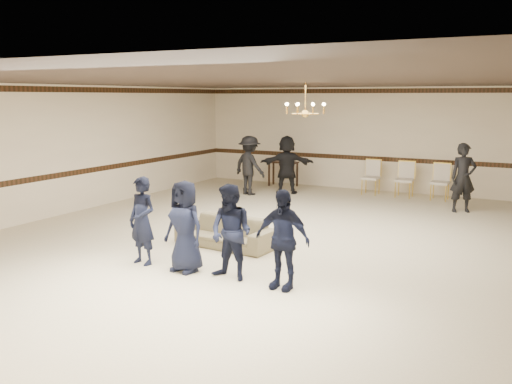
% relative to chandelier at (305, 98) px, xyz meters
% --- Properties ---
extents(room, '(12.01, 14.01, 3.21)m').
position_rel_chandelier_xyz_m(room, '(0.00, -1.00, -1.28)').
color(room, beige).
rests_on(room, ground).
extents(chair_rail, '(12.00, 0.02, 0.14)m').
position_rel_chandelier_xyz_m(chair_rail, '(0.00, 5.99, -1.88)').
color(chair_rail, '#3A1F11').
rests_on(chair_rail, wall_back).
extents(crown_molding, '(12.00, 0.02, 0.14)m').
position_rel_chandelier_xyz_m(crown_molding, '(0.00, 5.99, 0.21)').
color(crown_molding, '#3A1F11').
rests_on(crown_molding, wall_back).
extents(chandelier, '(0.94, 0.94, 0.89)m').
position_rel_chandelier_xyz_m(chandelier, '(0.00, 0.00, 0.00)').
color(chandelier, gold).
rests_on(chandelier, ceiling).
extents(boy_a, '(0.61, 0.44, 1.55)m').
position_rel_chandelier_xyz_m(boy_a, '(-1.55, -3.53, -2.10)').
color(boy_a, black).
rests_on(boy_a, floor).
extents(boy_b, '(0.81, 0.59, 1.55)m').
position_rel_chandelier_xyz_m(boy_b, '(-0.65, -3.53, -2.10)').
color(boy_b, black).
rests_on(boy_b, floor).
extents(boy_c, '(0.81, 0.66, 1.55)m').
position_rel_chandelier_xyz_m(boy_c, '(0.25, -3.53, -2.10)').
color(boy_c, black).
rests_on(boy_c, floor).
extents(boy_d, '(0.93, 0.43, 1.55)m').
position_rel_chandelier_xyz_m(boy_d, '(1.15, -3.53, -2.10)').
color(boy_d, black).
rests_on(boy_d, floor).
extents(settee, '(2.04, 0.93, 0.58)m').
position_rel_chandelier_xyz_m(settee, '(-0.86, -1.87, -2.59)').
color(settee, '#7D7253').
rests_on(settee, floor).
extents(adult_left, '(1.28, 0.97, 1.76)m').
position_rel_chandelier_xyz_m(adult_left, '(-3.24, 3.48, -1.99)').
color(adult_left, black).
rests_on(adult_left, floor).
extents(adult_mid, '(1.70, 1.14, 1.76)m').
position_rel_chandelier_xyz_m(adult_mid, '(-2.34, 4.18, -1.99)').
color(adult_mid, black).
rests_on(adult_mid, floor).
extents(adult_right, '(0.76, 0.67, 1.76)m').
position_rel_chandelier_xyz_m(adult_right, '(2.76, 3.78, -1.99)').
color(adult_right, black).
rests_on(adult_right, floor).
extents(banquet_chair_left, '(0.52, 0.52, 1.03)m').
position_rel_chandelier_xyz_m(banquet_chair_left, '(-0.03, 5.20, -2.36)').
color(banquet_chair_left, beige).
rests_on(banquet_chair_left, floor).
extents(banquet_chair_mid, '(0.54, 0.54, 1.03)m').
position_rel_chandelier_xyz_m(banquet_chair_mid, '(0.97, 5.20, -2.36)').
color(banquet_chair_mid, beige).
rests_on(banquet_chair_mid, floor).
extents(banquet_chair_right, '(0.50, 0.50, 1.03)m').
position_rel_chandelier_xyz_m(banquet_chair_right, '(1.97, 5.20, -2.36)').
color(banquet_chair_right, beige).
rests_on(banquet_chair_right, floor).
extents(console_table, '(0.98, 0.43, 0.82)m').
position_rel_chandelier_xyz_m(console_table, '(-3.03, 5.40, -2.47)').
color(console_table, black).
rests_on(console_table, floor).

